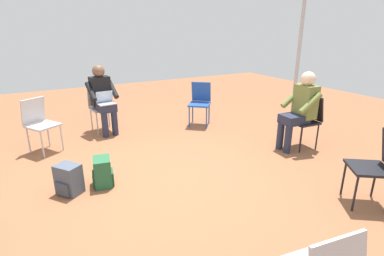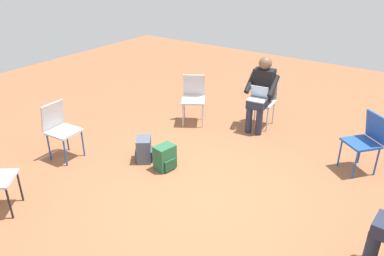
# 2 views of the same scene
# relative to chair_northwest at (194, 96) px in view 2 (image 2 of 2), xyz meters

# --- Properties ---
(ground_plane) EXTENTS (14.00, 14.00, 0.00)m
(ground_plane) POSITION_rel_chair_northwest_xyz_m (1.38, -1.81, -0.50)
(ground_plane) COLOR brown
(chair_northwest) EXTENTS (0.56, 0.58, 0.85)m
(chair_northwest) POSITION_rel_chair_northwest_xyz_m (0.00, 0.00, 0.00)
(chair_northwest) COLOR #B7B7BC
(chair_northwest) RESTS_ON ground
(chair_west) EXTENTS (0.46, 0.42, 0.85)m
(chair_west) POSITION_rel_chair_northwest_xyz_m (-0.88, -2.16, 0.00)
(chair_west) COLOR #B7B7BC
(chair_west) RESTS_ON ground
(chair_north) EXTENTS (0.44, 0.48, 0.85)m
(chair_north) POSITION_rel_chair_northwest_xyz_m (1.06, 0.60, 0.00)
(chair_north) COLOR #B7B7BC
(chair_north) RESTS_ON ground
(chair_northeast) EXTENTS (0.58, 0.59, 0.85)m
(chair_northeast) POSITION_rel_chair_northwest_xyz_m (2.87, -0.01, 0.00)
(chair_northeast) COLOR #1E4799
(chair_northeast) RESTS_ON ground
(person_with_laptop) EXTENTS (0.53, 0.55, 1.24)m
(person_with_laptop) POSITION_rel_chair_northwest_xyz_m (1.08, 0.43, 0.20)
(person_with_laptop) COLOR #23283D
(person_with_laptop) RESTS_ON ground
(backpack_near_laptop_user) EXTENTS (0.33, 0.34, 0.36)m
(backpack_near_laptop_user) POSITION_rel_chair_northwest_xyz_m (0.19, -1.56, -0.34)
(backpack_near_laptop_user) COLOR #475160
(backpack_near_laptop_user) RESTS_ON ground
(backpack_by_empty_chair) EXTENTS (0.28, 0.31, 0.36)m
(backpack_by_empty_chair) POSITION_rel_chair_northwest_xyz_m (0.58, -1.56, -0.34)
(backpack_by_empty_chair) COLOR #235B38
(backpack_by_empty_chair) RESTS_ON ground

